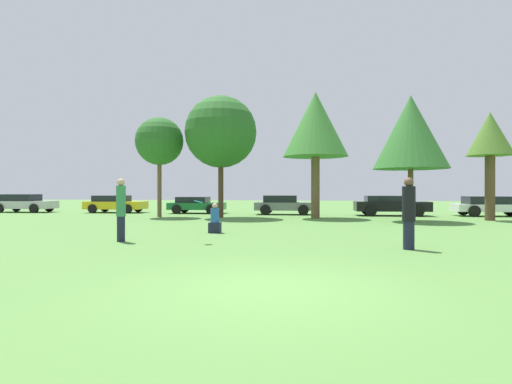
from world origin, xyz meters
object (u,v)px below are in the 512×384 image
at_px(bystander_sitting, 215,221).
at_px(parked_car_white, 490,206).
at_px(parked_car_black, 390,205).
at_px(parked_car_yellow, 115,204).
at_px(frisbee, 198,202).
at_px(parked_car_silver, 24,203).
at_px(tree_1, 221,132).
at_px(parked_car_grey, 284,204).
at_px(tree_3, 411,132).
at_px(person_thrower, 121,209).
at_px(person_catcher, 409,213).
at_px(tree_4, 490,137).
at_px(tree_2, 315,125).
at_px(parked_car_green, 196,205).
at_px(tree_0, 159,142).

distance_m(bystander_sitting, parked_car_white, 19.08).
bearing_deg(parked_car_black, parked_car_yellow, 175.89).
relative_size(frisbee, parked_car_silver, 0.06).
distance_m(bystander_sitting, parked_car_yellow, 16.77).
bearing_deg(tree_1, parked_car_black, 19.29).
distance_m(bystander_sitting, parked_car_grey, 12.47).
height_order(frisbee, tree_3, tree_3).
xyz_separation_m(person_thrower, bystander_sitting, (2.21, 3.07, -0.56)).
bearing_deg(parked_car_white, person_catcher, -118.86).
bearing_deg(tree_3, parked_car_yellow, 163.69).
bearing_deg(parked_car_silver, tree_4, -8.97).
distance_m(parked_car_silver, parked_car_black, 26.00).
relative_size(tree_2, parked_car_green, 1.87).
relative_size(bystander_sitting, tree_1, 0.16).
xyz_separation_m(bystander_sitting, tree_1, (-1.92, 8.62, 4.58)).
xyz_separation_m(tree_3, parked_car_grey, (-7.04, 5.25, -3.93)).
relative_size(tree_1, parked_car_green, 1.83).
bearing_deg(person_thrower, parked_car_yellow, 121.09).
relative_size(person_catcher, parked_car_silver, 0.44).
bearing_deg(tree_4, person_thrower, -142.12).
bearing_deg(tree_0, person_thrower, -73.26).
bearing_deg(tree_1, parked_car_yellow, 154.95).
xyz_separation_m(bystander_sitting, tree_2, (3.60, 8.96, 4.91)).
bearing_deg(bystander_sitting, parked_car_yellow, 130.29).
distance_m(tree_1, parked_car_yellow, 10.78).
bearing_deg(parked_car_black, parked_car_green, 174.70).
xyz_separation_m(bystander_sitting, parked_car_black, (8.26, 12.18, 0.23)).
relative_size(person_catcher, parked_car_white, 0.42).
bearing_deg(bystander_sitting, tree_3, 40.05).
bearing_deg(tree_0, parked_car_white, 11.41).
height_order(tree_4, parked_car_silver, tree_4).
relative_size(parked_car_yellow, parked_car_green, 1.09).
height_order(person_catcher, tree_0, tree_0).
height_order(person_thrower, parked_car_yellow, person_thrower).
height_order(frisbee, parked_car_grey, frisbee).
relative_size(tree_2, tree_3, 1.12).
relative_size(person_catcher, tree_0, 0.32).
bearing_deg(parked_car_grey, tree_2, -60.14).
distance_m(tree_4, parked_car_yellow, 24.34).
height_order(tree_2, parked_car_black, tree_2).
xyz_separation_m(tree_3, parked_car_white, (5.85, 5.46, -3.94)).
height_order(parked_car_yellow, parked_car_green, parked_car_yellow).
bearing_deg(parked_car_silver, frisbee, -42.49).
xyz_separation_m(person_thrower, parked_car_white, (16.55, 15.66, -0.36)).
relative_size(parked_car_grey, parked_car_black, 0.87).
height_order(tree_2, tree_4, tree_2).
bearing_deg(parked_car_yellow, tree_1, -27.33).
height_order(tree_2, parked_car_yellow, tree_2).
distance_m(frisbee, parked_car_black, 17.17).
bearing_deg(parked_car_grey, parked_car_white, -1.34).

